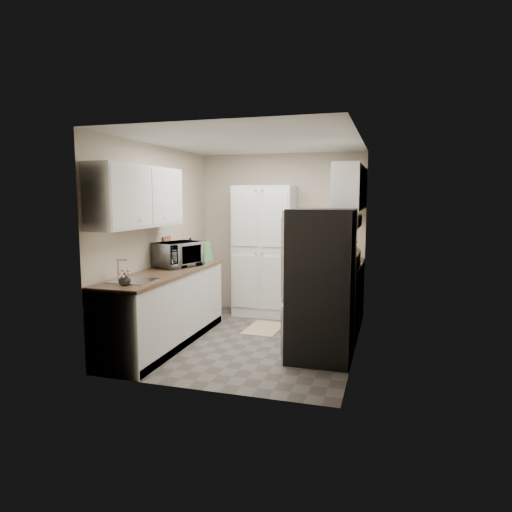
{
  "coord_description": "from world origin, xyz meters",
  "views": [
    {
      "loc": [
        1.67,
        -5.42,
        1.82
      ],
      "look_at": [
        0.01,
        0.15,
        1.07
      ],
      "focal_mm": 32.0,
      "sensor_mm": 36.0,
      "label": 1
    }
  ],
  "objects_px": {
    "microwave": "(178,254)",
    "toaster_oven": "(348,254)",
    "wine_bottle": "(190,252)",
    "pantry_cabinet": "(264,251)",
    "refrigerator": "(321,285)",
    "electric_range": "(333,302)"
  },
  "relations": [
    {
      "from": "microwave",
      "to": "toaster_oven",
      "type": "distance_m",
      "value": 2.39
    },
    {
      "from": "wine_bottle",
      "to": "toaster_oven",
      "type": "relative_size",
      "value": 0.86
    },
    {
      "from": "pantry_cabinet",
      "to": "wine_bottle",
      "type": "height_order",
      "value": "pantry_cabinet"
    },
    {
      "from": "wine_bottle",
      "to": "electric_range",
      "type": "bearing_deg",
      "value": 1.38
    },
    {
      "from": "refrigerator",
      "to": "microwave",
      "type": "xyz_separation_m",
      "value": [
        -1.94,
        0.38,
        0.23
      ]
    },
    {
      "from": "pantry_cabinet",
      "to": "microwave",
      "type": "height_order",
      "value": "pantry_cabinet"
    },
    {
      "from": "electric_range",
      "to": "refrigerator",
      "type": "height_order",
      "value": "refrigerator"
    },
    {
      "from": "microwave",
      "to": "toaster_oven",
      "type": "xyz_separation_m",
      "value": [
        2.09,
        1.16,
        -0.06
      ]
    },
    {
      "from": "refrigerator",
      "to": "wine_bottle",
      "type": "height_order",
      "value": "refrigerator"
    },
    {
      "from": "wine_bottle",
      "to": "toaster_oven",
      "type": "distance_m",
      "value": 2.23
    },
    {
      "from": "electric_range",
      "to": "wine_bottle",
      "type": "relative_size",
      "value": 3.62
    },
    {
      "from": "pantry_cabinet",
      "to": "toaster_oven",
      "type": "relative_size",
      "value": 5.49
    },
    {
      "from": "pantry_cabinet",
      "to": "toaster_oven",
      "type": "bearing_deg",
      "value": -8.23
    },
    {
      "from": "electric_range",
      "to": "refrigerator",
      "type": "relative_size",
      "value": 0.66
    },
    {
      "from": "electric_range",
      "to": "toaster_oven",
      "type": "xyz_separation_m",
      "value": [
        0.11,
        0.74,
        0.55
      ]
    },
    {
      "from": "electric_range",
      "to": "toaster_oven",
      "type": "height_order",
      "value": "same"
    },
    {
      "from": "microwave",
      "to": "refrigerator",
      "type": "bearing_deg",
      "value": -79.89
    },
    {
      "from": "microwave",
      "to": "wine_bottle",
      "type": "height_order",
      "value": "microwave"
    },
    {
      "from": "pantry_cabinet",
      "to": "refrigerator",
      "type": "height_order",
      "value": "pantry_cabinet"
    },
    {
      "from": "pantry_cabinet",
      "to": "microwave",
      "type": "distance_m",
      "value": 1.57
    },
    {
      "from": "wine_bottle",
      "to": "toaster_oven",
      "type": "xyz_separation_m",
      "value": [
        2.08,
        0.79,
        -0.05
      ]
    },
    {
      "from": "electric_range",
      "to": "wine_bottle",
      "type": "xyz_separation_m",
      "value": [
        -1.97,
        -0.05,
        0.6
      ]
    }
  ]
}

